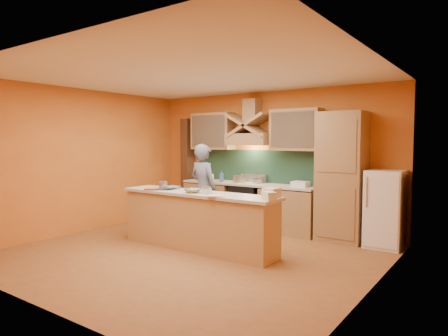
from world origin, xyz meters
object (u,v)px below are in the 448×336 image
Objects in this scene: person at (203,189)px; mixing_bowl at (193,191)px; fridge at (385,209)px; kitchen_scale at (207,191)px; stove at (248,206)px.

person is 6.36× the size of mixing_bowl.
fridge is at bearing -155.22° from person.
kitchen_scale is 0.28m from mixing_bowl.
mixing_bowl is (-0.28, -0.00, -0.01)m from kitchen_scale.
mixing_bowl is (0.18, -2.00, 0.53)m from stove.
kitchen_scale is (-2.24, -2.00, 0.34)m from fridge.
kitchen_scale reaches higher than stove.
mixing_bowl is at bearing 126.35° from person.
kitchen_scale is (0.84, -0.98, 0.13)m from person.
person is 1.30m from kitchen_scale.
fridge is 3.02m from kitchen_scale.
stove is at bearing 180.00° from fridge.
fridge reaches higher than stove.
fridge is at bearing 54.20° from kitchen_scale.
kitchen_scale is (0.46, -2.00, 0.54)m from stove.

